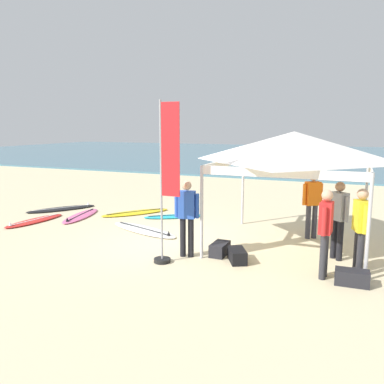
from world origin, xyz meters
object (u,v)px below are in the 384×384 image
at_px(canopy_tent, 294,147).
at_px(person_orange, 312,201).
at_px(gear_bag_near_tent, 220,249).
at_px(person_grey, 338,215).
at_px(person_red, 325,228).
at_px(gear_bag_on_sand, 237,255).
at_px(surfboard_white, 144,230).
at_px(surfboard_red, 34,221).
at_px(person_yellow, 361,226).
at_px(surfboard_yellow, 136,212).
at_px(surfboard_cyan, 174,216).
at_px(surfboard_black, 62,209).
at_px(gear_bag_by_pole, 352,278).
at_px(surfboard_pink, 81,216).
at_px(person_blue, 187,213).
at_px(banner_flag, 166,190).

height_order(canopy_tent, person_orange, canopy_tent).
bearing_deg(gear_bag_near_tent, person_grey, 16.46).
height_order(person_red, gear_bag_on_sand, person_red).
bearing_deg(surfboard_white, gear_bag_on_sand, -24.55).
bearing_deg(surfboard_red, person_yellow, -5.41).
height_order(surfboard_yellow, person_yellow, person_yellow).
xyz_separation_m(canopy_tent, surfboard_cyan, (-3.88, 1.64, -2.35)).
relative_size(surfboard_black, gear_bag_by_pole, 3.77).
bearing_deg(surfboard_pink, person_yellow, -13.32).
height_order(person_red, person_orange, same).
bearing_deg(person_grey, person_blue, -160.35).
relative_size(surfboard_black, person_blue, 1.32).
relative_size(person_blue, gear_bag_near_tent, 2.85).
xyz_separation_m(person_yellow, banner_flag, (-3.74, -0.83, 0.59)).
bearing_deg(gear_bag_near_tent, surfboard_cyan, 130.72).
relative_size(surfboard_white, banner_flag, 0.75).
relative_size(surfboard_red, surfboard_black, 0.92).
height_order(surfboard_red, banner_flag, banner_flag).
xyz_separation_m(surfboard_pink, gear_bag_near_tent, (5.32, -1.85, 0.10)).
bearing_deg(surfboard_yellow, surfboard_pink, -141.30).
bearing_deg(surfboard_white, surfboard_yellow, 126.21).
height_order(surfboard_yellow, gear_bag_on_sand, gear_bag_on_sand).
distance_m(person_red, gear_bag_on_sand, 1.97).
xyz_separation_m(surfboard_red, gear_bag_near_tent, (6.18, -0.77, 0.10)).
relative_size(person_blue, gear_bag_on_sand, 2.85).
relative_size(person_grey, gear_bag_on_sand, 2.85).
relative_size(person_yellow, person_orange, 1.00).
bearing_deg(person_red, surfboard_yellow, 150.89).
bearing_deg(surfboard_red, gear_bag_near_tent, -7.05).
xyz_separation_m(canopy_tent, gear_bag_on_sand, (-0.86, -1.59, -2.25)).
distance_m(surfboard_red, banner_flag, 5.79).
bearing_deg(surfboard_white, person_yellow, -12.60).
xyz_separation_m(canopy_tent, surfboard_black, (-7.97, 1.18, -2.35)).
xyz_separation_m(person_blue, person_red, (2.90, -0.12, 0.00)).
distance_m(surfboard_black, gear_bag_on_sand, 7.64).
height_order(surfboard_white, surfboard_pink, same).
xyz_separation_m(surfboard_white, person_grey, (5.04, -0.41, 0.95)).
bearing_deg(surfboard_black, person_blue, -25.56).
xyz_separation_m(person_grey, gear_bag_by_pole, (0.35, -1.39, -0.85)).
distance_m(canopy_tent, surfboard_red, 7.91).
bearing_deg(gear_bag_near_tent, person_red, -12.54).
bearing_deg(person_blue, gear_bag_on_sand, 4.78).
height_order(surfboard_black, gear_bag_on_sand, gear_bag_on_sand).
relative_size(surfboard_black, surfboard_cyan, 1.21).
bearing_deg(surfboard_red, surfboard_yellow, 44.22).
xyz_separation_m(surfboard_pink, surfboard_black, (-1.31, 0.64, -0.00)).
bearing_deg(gear_bag_on_sand, person_blue, -175.22).
relative_size(canopy_tent, surfboard_pink, 1.54).
bearing_deg(surfboard_pink, banner_flag, -31.92).
bearing_deg(surfboard_cyan, person_yellow, -29.32).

